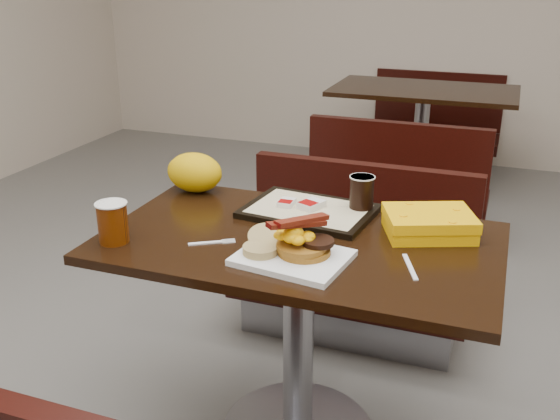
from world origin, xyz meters
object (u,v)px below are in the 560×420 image
(pancake_stack, at_px, (304,248))
(platter, at_px, (293,258))
(knife, at_px, (410,267))
(tray, at_px, (309,211))
(hashbrown_sleeve_left, at_px, (287,203))
(paper_bag, at_px, (195,172))
(fork, at_px, (205,243))
(hashbrown_sleeve_right, at_px, (311,205))
(bench_near_n, at_px, (351,259))
(table_far, at_px, (420,143))
(clamshell, at_px, (429,223))
(bench_far_s, at_px, (401,175))
(bench_far_n, at_px, (433,122))
(table_near, at_px, (298,343))
(coffee_cup_far, at_px, (362,192))
(coffee_cup_near, at_px, (113,223))

(pancake_stack, bearing_deg, platter, -141.12)
(knife, bearing_deg, tray, -147.33)
(hashbrown_sleeve_left, xyz_separation_m, paper_bag, (-0.38, 0.07, 0.04))
(tray, xyz_separation_m, hashbrown_sleeve_left, (-0.08, 0.00, 0.02))
(fork, xyz_separation_m, hashbrown_sleeve_right, (0.22, 0.35, 0.03))
(bench_near_n, height_order, table_far, table_far)
(pancake_stack, distance_m, hashbrown_sleeve_right, 0.35)
(pancake_stack, distance_m, hashbrown_sleeve_left, 0.38)
(hashbrown_sleeve_right, xyz_separation_m, clamshell, (0.39, -0.04, 0.00))
(table_far, bearing_deg, clamshell, -81.51)
(hashbrown_sleeve_right, bearing_deg, bench_far_s, 111.77)
(bench_near_n, bearing_deg, hashbrown_sleeve_left, -103.13)
(pancake_stack, xyz_separation_m, tray, (-0.09, 0.33, -0.02))
(table_far, height_order, pancake_stack, pancake_stack)
(bench_far_s, bearing_deg, knife, -80.03)
(bench_far_s, xyz_separation_m, hashbrown_sleeve_right, (-0.03, -1.69, 0.42))
(bench_far_n, xyz_separation_m, pancake_stack, (0.06, -3.43, 0.42))
(table_far, relative_size, platter, 3.98)
(table_near, height_order, platter, platter)
(pancake_stack, relative_size, coffee_cup_far, 1.38)
(table_near, distance_m, pancake_stack, 0.43)
(fork, distance_m, hashbrown_sleeve_right, 0.41)
(hashbrown_sleeve_right, bearing_deg, pancake_stack, -52.92)
(bench_far_s, height_order, bench_far_n, same)
(bench_far_s, bearing_deg, clamshell, -78.16)
(bench_near_n, bearing_deg, coffee_cup_far, -73.74)
(bench_far_n, bearing_deg, tray, -90.66)
(table_far, relative_size, fork, 8.54)
(coffee_cup_near, relative_size, hashbrown_sleeve_right, 1.49)
(table_far, height_order, platter, platter)
(coffee_cup_near, bearing_deg, paper_bag, 87.69)
(bench_far_n, height_order, hashbrown_sleeve_left, hashbrown_sleeve_left)
(table_far, relative_size, bench_far_n, 1.20)
(bench_far_n, xyz_separation_m, tray, (-0.04, -3.10, 0.40))
(clamshell, bearing_deg, paper_bag, 151.42)
(clamshell, bearing_deg, hashbrown_sleeve_right, 152.25)
(hashbrown_sleeve_left, bearing_deg, paper_bag, 168.75)
(pancake_stack, height_order, coffee_cup_near, coffee_cup_near)
(table_far, xyz_separation_m, fork, (-0.25, -2.73, 0.38))
(table_far, xyz_separation_m, hashbrown_sleeve_right, (-0.03, -2.39, 0.41))
(table_near, height_order, coffee_cup_near, coffee_cup_near)
(bench_near_n, height_order, platter, platter)
(table_far, distance_m, tray, 2.43)
(pancake_stack, bearing_deg, clamshell, 44.43)
(hashbrown_sleeve_left, bearing_deg, pancake_stack, -63.79)
(table_near, height_order, knife, knife)
(table_far, relative_size, pancake_stack, 7.98)
(bench_far_s, distance_m, coffee_cup_far, 1.70)
(bench_far_s, xyz_separation_m, hashbrown_sleeve_left, (-0.12, -1.70, 0.42))
(bench_near_n, bearing_deg, bench_far_s, 90.00)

